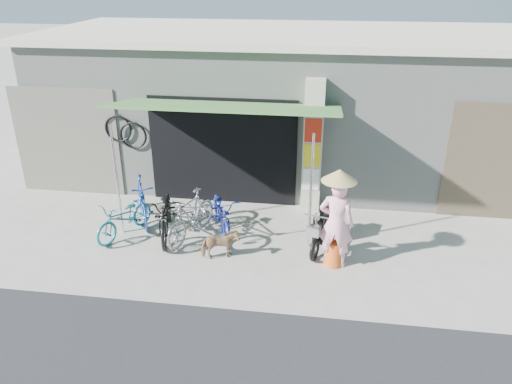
# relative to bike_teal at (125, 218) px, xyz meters

# --- Properties ---
(ground) EXTENTS (80.00, 80.00, 0.00)m
(ground) POSITION_rel_bike_teal_xyz_m (2.88, -0.64, -0.41)
(ground) COLOR #A6A296
(ground) RESTS_ON ground
(bicycle_shop) EXTENTS (12.30, 5.30, 3.66)m
(bicycle_shop) POSITION_rel_bike_teal_xyz_m (2.87, 4.46, 1.43)
(bicycle_shop) COLOR #989D96
(bicycle_shop) RESTS_ON ground
(shop_pillar) EXTENTS (0.42, 0.44, 3.00)m
(shop_pillar) POSITION_rel_bike_teal_xyz_m (3.73, 1.81, 1.09)
(shop_pillar) COLOR #B8B19D
(shop_pillar) RESTS_ON ground
(awning) EXTENTS (4.60, 1.88, 2.72)m
(awning) POSITION_rel_bike_teal_xyz_m (1.98, 0.99, 2.11)
(awning) COLOR #3B6A30
(awning) RESTS_ON ground
(neighbour_right) EXTENTS (2.60, 0.06, 2.60)m
(neighbour_right) POSITION_rel_bike_teal_xyz_m (7.88, 1.95, 0.89)
(neighbour_right) COLOR brown
(neighbour_right) RESTS_ON ground
(neighbour_left) EXTENTS (2.60, 0.06, 2.60)m
(neighbour_left) POSITION_rel_bike_teal_xyz_m (-2.12, 1.95, 0.89)
(neighbour_left) COLOR #6B665B
(neighbour_left) RESTS_ON ground
(bike_teal) EXTENTS (1.08, 1.63, 0.81)m
(bike_teal) POSITION_rel_bike_teal_xyz_m (0.00, 0.00, 0.00)
(bike_teal) COLOR #1B757D
(bike_teal) RESTS_ON ground
(bike_blue) EXTENTS (1.12, 1.67, 0.98)m
(bike_blue) POSITION_rel_bike_teal_xyz_m (0.13, 0.67, 0.08)
(bike_blue) COLOR #22469F
(bike_blue) RESTS_ON ground
(bike_black) EXTENTS (1.08, 1.97, 0.98)m
(bike_black) POSITION_rel_bike_teal_xyz_m (0.84, 0.15, 0.08)
(bike_black) COLOR black
(bike_black) RESTS_ON ground
(bike_silver) EXTENTS (0.98, 1.76, 1.02)m
(bike_silver) POSITION_rel_bike_teal_xyz_m (1.39, 0.09, 0.10)
(bike_silver) COLOR #9D9EA1
(bike_silver) RESTS_ON ground
(bike_navy) EXTENTS (1.24, 1.90, 0.94)m
(bike_navy) POSITION_rel_bike_teal_xyz_m (1.97, 0.36, 0.07)
(bike_navy) COLOR navy
(bike_navy) RESTS_ON ground
(street_dog) EXTENTS (0.79, 0.57, 0.61)m
(street_dog) POSITION_rel_bike_teal_xyz_m (2.12, -0.61, -0.10)
(street_dog) COLOR #9B7D52
(street_dog) RESTS_ON ground
(moped) EXTENTS (0.63, 1.63, 0.94)m
(moped) POSITION_rel_bike_teal_xyz_m (4.07, 0.20, 0.02)
(moped) COLOR black
(moped) RESTS_ON ground
(nun) EXTENTS (0.69, 0.64, 1.92)m
(nun) POSITION_rel_bike_teal_xyz_m (4.28, -0.50, 0.53)
(nun) COLOR #FFABBB
(nun) RESTS_ON ground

